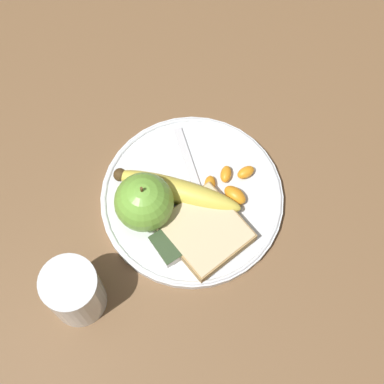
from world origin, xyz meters
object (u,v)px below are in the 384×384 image
Objects in this scene: jam_packet at (170,246)px; apple at (144,202)px; banana at (176,191)px; bread_slice at (205,231)px; plate at (192,198)px; fork at (199,195)px; juice_glass at (74,292)px.

apple is at bearing -0.85° from jam_packet.
banana is 0.07m from bread_slice.
plate is 0.01m from fork.
bread_slice is (-0.05, 0.02, 0.02)m from plate.
plate is 0.06m from bread_slice.
banana is 0.89× the size of fork.
juice_glass is 0.19m from bread_slice.
bread_slice is 0.60× the size of fork.
banana is at bearing 47.22° from plate.
plate is at bearing -15.87° from bread_slice.
bread_slice and jam_packet have the same top height.
plate is at bearing -104.53° from apple.
jam_packet is at bearing 78.66° from bread_slice.
juice_glass reaches higher than jam_packet.
apple reaches higher than bread_slice.
plate is 5.49× the size of jam_packet.
jam_packet is (0.01, 0.05, -0.00)m from bread_slice.
fork is at bearing -105.69° from apple.
bread_slice reaches higher than fork.
juice_glass is at bearing -64.81° from fork.
apple is at bearing 87.81° from banana.
bread_slice is at bearing -101.34° from jam_packet.
juice_glass is at bearing 110.37° from apple.
apple is 0.55× the size of banana.
jam_packet reaches higher than plate.
banana is (0.05, -0.19, -0.02)m from juice_glass.
apple is 0.05m from banana.
banana is at bearing -40.16° from jam_packet.
jam_packet is (-0.06, 0.00, -0.03)m from apple.
apple is 0.49× the size of fork.
plate is 0.03m from banana.
apple is (0.02, 0.07, 0.04)m from plate.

